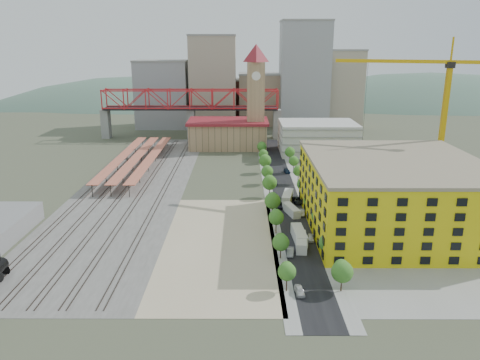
{
  "coord_description": "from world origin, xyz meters",
  "views": [
    {
      "loc": [
        1.42,
        -139.17,
        47.96
      ],
      "look_at": [
        1.0,
        -9.18,
        10.0
      ],
      "focal_mm": 35.0,
      "sensor_mm": 36.0,
      "label": 1
    }
  ],
  "objects_px": {
    "tower_crane": "(435,101)",
    "site_trailer_b": "(299,235)",
    "site_trailer_c": "(291,210)",
    "site_trailer_d": "(288,197)",
    "car_0": "(300,291)",
    "clock_tower": "(256,87)",
    "construction_building": "(393,194)",
    "site_trailer_a": "(301,242)"
  },
  "relations": [
    {
      "from": "construction_building",
      "to": "site_trailer_c",
      "type": "height_order",
      "value": "construction_building"
    },
    {
      "from": "construction_building",
      "to": "site_trailer_d",
      "type": "relative_size",
      "value": 4.95
    },
    {
      "from": "site_trailer_c",
      "to": "site_trailer_d",
      "type": "bearing_deg",
      "value": 74.06
    },
    {
      "from": "construction_building",
      "to": "car_0",
      "type": "bearing_deg",
      "value": -128.73
    },
    {
      "from": "construction_building",
      "to": "site_trailer_a",
      "type": "height_order",
      "value": "construction_building"
    },
    {
      "from": "construction_building",
      "to": "site_trailer_d",
      "type": "distance_m",
      "value": 34.42
    },
    {
      "from": "clock_tower",
      "to": "car_0",
      "type": "relative_size",
      "value": 12.23
    },
    {
      "from": "clock_tower",
      "to": "site_trailer_a",
      "type": "distance_m",
      "value": 117.3
    },
    {
      "from": "tower_crane",
      "to": "site_trailer_c",
      "type": "xyz_separation_m",
      "value": [
        -45.62,
        -17.98,
        -29.61
      ]
    },
    {
      "from": "tower_crane",
      "to": "site_trailer_a",
      "type": "relative_size",
      "value": 5.13
    },
    {
      "from": "clock_tower",
      "to": "car_0",
      "type": "xyz_separation_m",
      "value": [
        5.0,
        -136.15,
        -27.97
      ]
    },
    {
      "from": "site_trailer_a",
      "to": "car_0",
      "type": "distance_m",
      "value": 22.58
    },
    {
      "from": "tower_crane",
      "to": "site_trailer_d",
      "type": "xyz_separation_m",
      "value": [
        -45.62,
        -6.39,
        -29.44
      ]
    },
    {
      "from": "construction_building",
      "to": "site_trailer_b",
      "type": "xyz_separation_m",
      "value": [
        -26.0,
        -9.58,
        -7.99
      ]
    },
    {
      "from": "construction_building",
      "to": "site_trailer_d",
      "type": "bearing_deg",
      "value": 140.96
    },
    {
      "from": "tower_crane",
      "to": "site_trailer_d",
      "type": "relative_size",
      "value": 4.89
    },
    {
      "from": "site_trailer_b",
      "to": "site_trailer_c",
      "type": "relative_size",
      "value": 1.16
    },
    {
      "from": "site_trailer_b",
      "to": "clock_tower",
      "type": "bearing_deg",
      "value": 91.24
    },
    {
      "from": "construction_building",
      "to": "car_0",
      "type": "xyz_separation_m",
      "value": [
        -29.0,
        -36.16,
        -8.69
      ]
    },
    {
      "from": "site_trailer_d",
      "to": "car_0",
      "type": "height_order",
      "value": "site_trailer_d"
    },
    {
      "from": "tower_crane",
      "to": "site_trailer_b",
      "type": "bearing_deg",
      "value": -140.91
    },
    {
      "from": "tower_crane",
      "to": "site_trailer_c",
      "type": "relative_size",
      "value": 5.6
    },
    {
      "from": "construction_building",
      "to": "site_trailer_b",
      "type": "distance_m",
      "value": 28.84
    },
    {
      "from": "clock_tower",
      "to": "site_trailer_b",
      "type": "distance_m",
      "value": 113.21
    },
    {
      "from": "site_trailer_a",
      "to": "site_trailer_d",
      "type": "xyz_separation_m",
      "value": [
        0.0,
        34.87,
        0.07
      ]
    },
    {
      "from": "clock_tower",
      "to": "site_trailer_d",
      "type": "height_order",
      "value": "clock_tower"
    },
    {
      "from": "construction_building",
      "to": "site_trailer_a",
      "type": "relative_size",
      "value": 5.19
    },
    {
      "from": "site_trailer_a",
      "to": "car_0",
      "type": "relative_size",
      "value": 2.29
    },
    {
      "from": "tower_crane",
      "to": "site_trailer_c",
      "type": "distance_m",
      "value": 57.28
    },
    {
      "from": "site_trailer_b",
      "to": "construction_building",
      "type": "bearing_deg",
      "value": 17.3
    },
    {
      "from": "site_trailer_c",
      "to": "construction_building",
      "type": "bearing_deg",
      "value": -36.0
    },
    {
      "from": "site_trailer_b",
      "to": "site_trailer_c",
      "type": "height_order",
      "value": "site_trailer_b"
    },
    {
      "from": "tower_crane",
      "to": "site_trailer_a",
      "type": "height_order",
      "value": "tower_crane"
    },
    {
      "from": "tower_crane",
      "to": "site_trailer_b",
      "type": "relative_size",
      "value": 4.83
    },
    {
      "from": "clock_tower",
      "to": "tower_crane",
      "type": "distance_m",
      "value": 90.21
    },
    {
      "from": "site_trailer_c",
      "to": "car_0",
      "type": "bearing_deg",
      "value": -109.7
    },
    {
      "from": "site_trailer_b",
      "to": "site_trailer_c",
      "type": "bearing_deg",
      "value": 87.07
    },
    {
      "from": "site_trailer_b",
      "to": "car_0",
      "type": "relative_size",
      "value": 2.43
    },
    {
      "from": "clock_tower",
      "to": "site_trailer_a",
      "type": "bearing_deg",
      "value": -85.98
    },
    {
      "from": "site_trailer_a",
      "to": "site_trailer_d",
      "type": "distance_m",
      "value": 34.87
    },
    {
      "from": "tower_crane",
      "to": "site_trailer_b",
      "type": "distance_m",
      "value": 65.73
    },
    {
      "from": "site_trailer_c",
      "to": "site_trailer_a",
      "type": "bearing_deg",
      "value": -105.94
    }
  ]
}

